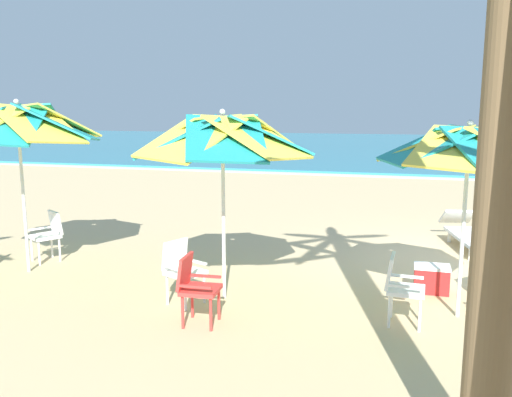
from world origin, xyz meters
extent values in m
plane|color=#D3B784|center=(0.00, 0.00, 0.00)|extent=(80.00, 80.00, 0.00)
cube|color=teal|center=(0.00, 30.24, 0.05)|extent=(80.00, 36.00, 0.10)
cube|color=white|center=(0.00, 11.94, 0.01)|extent=(80.00, 0.70, 0.01)
cylinder|color=silver|center=(-0.55, -2.44, 1.03)|extent=(0.05, 0.05, 2.07)
cube|color=teal|center=(-0.06, -2.24, 2.19)|extent=(1.23, 1.14, 0.47)
cube|color=#EFDB4C|center=(-0.35, -1.96, 2.19)|extent=(1.15, 1.21, 0.47)
cube|color=teal|center=(-0.75, -1.96, 2.19)|extent=(1.14, 1.23, 0.47)
cube|color=#EFDB4C|center=(-1.03, -2.24, 2.19)|extent=(1.21, 1.15, 0.47)
cube|color=teal|center=(-1.03, -2.64, 2.19)|extent=(1.23, 1.14, 0.47)
cube|color=#EFDB4C|center=(-0.75, -2.93, 2.19)|extent=(1.15, 1.21, 0.47)
cube|color=teal|center=(-0.35, -2.93, 2.19)|extent=(1.14, 1.23, 0.47)
sphere|color=silver|center=(-0.55, -2.44, 2.46)|extent=(0.08, 0.08, 0.08)
cube|color=blue|center=(-0.06, -2.75, 0.55)|extent=(0.32, 0.29, 0.03)
cylinder|color=blue|center=(-0.17, -2.62, 0.21)|extent=(0.04, 0.04, 0.41)
cylinder|color=blue|center=(0.06, -2.35, 0.21)|extent=(0.04, 0.04, 0.41)
cube|color=white|center=(-1.20, -2.88, 0.44)|extent=(0.46, 0.46, 0.05)
cube|color=white|center=(-1.40, -2.87, 0.67)|extent=(0.12, 0.42, 0.40)
cube|color=white|center=(-1.19, -2.68, 0.55)|extent=(0.40, 0.06, 0.03)
cube|color=white|center=(-1.21, -3.08, 0.55)|extent=(0.40, 0.06, 0.03)
cylinder|color=white|center=(-1.01, -2.72, 0.21)|extent=(0.04, 0.04, 0.41)
cylinder|color=white|center=(-1.03, -3.07, 0.21)|extent=(0.04, 0.04, 0.41)
cylinder|color=white|center=(-1.37, -2.70, 0.21)|extent=(0.04, 0.04, 0.41)
cylinder|color=white|center=(-1.38, -3.05, 0.21)|extent=(0.04, 0.04, 0.41)
cube|color=white|center=(0.02, -1.86, 0.67)|extent=(0.38, 0.35, 0.40)
cube|color=white|center=(0.00, -2.14, 0.55)|extent=(0.29, 0.32, 0.03)
cylinder|color=white|center=(0.17, -1.76, 0.21)|extent=(0.04, 0.04, 0.41)
cylinder|color=white|center=(-0.10, -1.99, 0.21)|extent=(0.04, 0.04, 0.41)
cylinder|color=silver|center=(-3.64, -2.62, 1.05)|extent=(0.05, 0.05, 2.10)
cube|color=teal|center=(-3.09, -2.39, 2.27)|extent=(1.40, 1.30, 0.57)
cube|color=#EFDB4C|center=(-3.41, -2.07, 2.27)|extent=(1.31, 1.37, 0.57)
cube|color=teal|center=(-3.87, -2.07, 2.27)|extent=(1.30, 1.40, 0.57)
cube|color=#EFDB4C|center=(-4.19, -2.39, 2.27)|extent=(1.37, 1.31, 0.57)
cube|color=teal|center=(-4.19, -2.85, 2.27)|extent=(1.40, 1.30, 0.57)
cube|color=#EFDB4C|center=(-3.87, -3.17, 2.27)|extent=(1.31, 1.37, 0.57)
cube|color=teal|center=(-3.41, -3.17, 2.27)|extent=(1.30, 1.40, 0.57)
cube|color=#EFDB4C|center=(-3.09, -2.85, 2.27)|extent=(1.37, 1.31, 0.57)
sphere|color=silver|center=(-3.64, -2.62, 2.58)|extent=(0.08, 0.08, 0.08)
cube|color=red|center=(-3.61, -3.56, 0.44)|extent=(0.47, 0.47, 0.05)
cube|color=red|center=(-3.81, -3.58, 0.67)|extent=(0.12, 0.42, 0.40)
cube|color=red|center=(-3.62, -3.36, 0.55)|extent=(0.40, 0.07, 0.03)
cube|color=red|center=(-3.60, -3.76, 0.55)|extent=(0.40, 0.07, 0.03)
cylinder|color=red|center=(-3.45, -3.38, 0.21)|extent=(0.04, 0.04, 0.41)
cylinder|color=red|center=(-3.42, -3.73, 0.21)|extent=(0.04, 0.04, 0.41)
cylinder|color=red|center=(-3.80, -3.40, 0.21)|extent=(0.04, 0.04, 0.41)
cylinder|color=red|center=(-3.77, -3.75, 0.21)|extent=(0.04, 0.04, 0.41)
cube|color=white|center=(-4.06, -2.99, 0.44)|extent=(0.58, 0.58, 0.05)
cube|color=white|center=(-4.25, -2.91, 0.67)|extent=(0.25, 0.42, 0.40)
cube|color=white|center=(-3.99, -2.80, 0.55)|extent=(0.38, 0.19, 0.03)
cube|color=white|center=(-4.14, -3.17, 0.55)|extent=(0.38, 0.19, 0.03)
cylinder|color=white|center=(-3.83, -2.89, 0.21)|extent=(0.04, 0.04, 0.41)
cylinder|color=white|center=(-3.97, -3.22, 0.21)|extent=(0.04, 0.04, 0.41)
cylinder|color=white|center=(-4.16, -2.76, 0.21)|extent=(0.04, 0.04, 0.41)
cylinder|color=white|center=(-4.29, -3.08, 0.21)|extent=(0.04, 0.04, 0.41)
cylinder|color=silver|center=(-7.12, -2.36, 1.11)|extent=(0.05, 0.05, 2.22)
cube|color=teal|center=(-6.55, -2.13, 2.41)|extent=(1.44, 1.33, 0.62)
cube|color=#EFDB4C|center=(-6.88, -1.79, 2.41)|extent=(1.35, 1.38, 0.62)
cube|color=teal|center=(-7.35, -1.79, 2.41)|extent=(1.33, 1.44, 0.62)
cube|color=teal|center=(-6.88, -2.93, 2.41)|extent=(1.33, 1.44, 0.62)
cube|color=#EFDB4C|center=(-6.55, -2.60, 2.41)|extent=(1.38, 1.35, 0.62)
sphere|color=silver|center=(-7.12, -2.36, 2.74)|extent=(0.08, 0.08, 0.08)
cube|color=white|center=(-7.24, -1.77, 0.44)|extent=(0.60, 0.60, 0.05)
cube|color=white|center=(-7.13, -1.60, 0.67)|extent=(0.41, 0.30, 0.40)
cube|color=white|center=(-7.06, -1.88, 0.55)|extent=(0.24, 0.36, 0.03)
cube|color=white|center=(-7.41, -1.67, 0.55)|extent=(0.24, 0.36, 0.03)
cylinder|color=white|center=(-7.18, -2.01, 0.21)|extent=(0.04, 0.04, 0.41)
cylinder|color=white|center=(-7.48, -1.83, 0.21)|extent=(0.04, 0.04, 0.41)
cylinder|color=white|center=(-6.99, -1.71, 0.21)|extent=(0.04, 0.04, 0.41)
cylinder|color=white|center=(-7.29, -1.53, 0.21)|extent=(0.04, 0.04, 0.41)
cube|color=white|center=(0.04, 0.99, 0.25)|extent=(0.97, 1.79, 0.06)
cube|color=white|center=(-0.18, 2.02, 0.44)|extent=(0.69, 0.59, 0.36)
cube|color=white|center=(0.42, 0.42, 0.11)|extent=(0.06, 0.06, 0.22)
cube|color=white|center=(-0.09, 0.31, 0.11)|extent=(0.06, 0.06, 0.22)
cube|color=white|center=(0.16, 1.67, 0.11)|extent=(0.06, 0.06, 0.22)
cube|color=white|center=(-0.34, 1.56, 0.11)|extent=(0.06, 0.06, 0.22)
cylinder|color=brown|center=(-0.68, -5.54, 2.18)|extent=(0.33, 0.42, 4.36)
cube|color=red|center=(-0.83, -1.58, 0.18)|extent=(0.48, 0.32, 0.36)
cube|color=white|center=(-0.83, -1.58, 0.38)|extent=(0.50, 0.34, 0.04)
camera|label=1|loc=(-1.31, -9.20, 2.60)|focal=36.39mm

